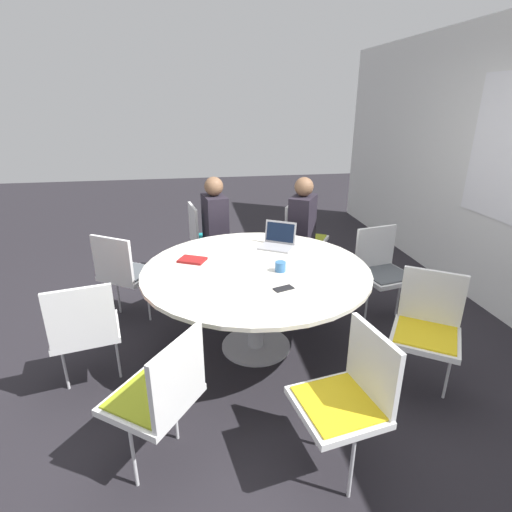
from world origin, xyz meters
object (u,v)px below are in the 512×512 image
object	(u,v)px
chair_1	(205,234)
chair_5	(349,393)
chair_6	(428,324)
laptop	(278,241)
chair_0	(302,234)
chair_2	(124,269)
chair_4	(161,392)
person_1	(217,223)
coffee_cup	(280,267)
spiral_notebook	(192,260)
chair_7	(382,266)
cell_phone	(284,288)
chair_3	(85,327)
person_0	(304,224)

from	to	relation	value
chair_1	chair_5	distance (m)	2.87
chair_6	laptop	distance (m)	1.42
chair_0	chair_5	xyz separation A→B (m)	(2.64, -0.47, 0.00)
chair_1	chair_2	size ratio (longest dim) A/B	1.00
chair_2	chair_4	size ratio (longest dim) A/B	1.00
person_1	laptop	distance (m)	1.00
chair_4	laptop	bearing A→B (deg)	3.41
chair_0	person_1	distance (m)	1.00
chair_1	coffee_cup	size ratio (longest dim) A/B	10.49
spiral_notebook	chair_5	bearing A→B (deg)	28.09
chair_7	cell_phone	bearing A→B (deg)	21.46
chair_4	chair_3	bearing A→B (deg)	71.80
person_0	person_1	distance (m)	0.94
chair_5	person_0	size ratio (longest dim) A/B	0.71
cell_phone	spiral_notebook	bearing A→B (deg)	-135.21
chair_2	laptop	size ratio (longest dim) A/B	2.34
chair_0	coffee_cup	distance (m)	1.62
chair_4	person_1	distance (m)	2.46
chair_3	chair_6	distance (m)	2.36
chair_2	person_0	world-z (taller)	person_0
spiral_notebook	coffee_cup	size ratio (longest dim) A/B	3.09
chair_6	coffee_cup	world-z (taller)	chair_6
coffee_cup	cell_phone	world-z (taller)	coffee_cup
chair_3	coffee_cup	bearing A→B (deg)	-2.50
chair_5	person_1	bearing A→B (deg)	0.98
chair_1	chair_3	distance (m)	2.08
laptop	spiral_notebook	world-z (taller)	laptop
chair_1	chair_6	xyz separation A→B (m)	(2.22, 1.43, 0.00)
person_1	cell_phone	bearing A→B (deg)	1.39
chair_6	laptop	size ratio (longest dim) A/B	2.34
chair_1	chair_2	world-z (taller)	same
chair_3	chair_5	xyz separation A→B (m)	(0.92, 1.53, 0.00)
chair_0	coffee_cup	xyz separation A→B (m)	(1.48, -0.59, 0.25)
chair_0	chair_3	size ratio (longest dim) A/B	1.00
coffee_cup	chair_6	bearing A→B (deg)	57.83
chair_3	chair_5	size ratio (longest dim) A/B	1.00
spiral_notebook	coffee_cup	world-z (taller)	coffee_cup
chair_5	person_0	world-z (taller)	person_0
chair_3	person_0	world-z (taller)	person_0
chair_5	chair_1	bearing A→B (deg)	2.53
chair_1	cell_phone	xyz separation A→B (m)	(1.95, 0.47, 0.21)
chair_7	person_0	world-z (taller)	person_0
chair_2	spiral_notebook	world-z (taller)	chair_2
person_0	person_1	xyz separation A→B (m)	(-0.18, -0.92, 0.00)
chair_2	person_0	xyz separation A→B (m)	(-0.50, 1.82, 0.19)
person_1	spiral_notebook	size ratio (longest dim) A/B	4.77
spiral_notebook	laptop	bearing A→B (deg)	106.67
person_1	spiral_notebook	xyz separation A→B (m)	(1.10, -0.28, 0.03)
spiral_notebook	cell_phone	world-z (taller)	spiral_notebook
chair_4	person_0	xyz separation A→B (m)	(-2.22, 1.40, 0.19)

